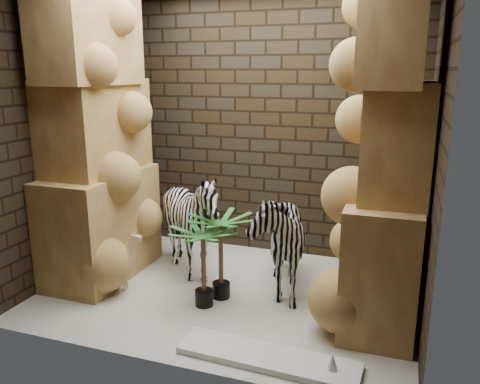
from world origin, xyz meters
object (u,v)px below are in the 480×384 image
at_px(giraffe_toy, 116,260).
at_px(palm_back, 204,267).
at_px(zebra_right, 275,229).
at_px(palm_front, 221,256).
at_px(zebra_left, 192,228).
at_px(surfboard, 268,358).

bearing_deg(giraffe_toy, palm_back, -13.77).
height_order(zebra_right, giraffe_toy, zebra_right).
height_order(palm_front, palm_back, palm_front).
xyz_separation_m(palm_front, palm_back, (-0.09, -0.20, -0.03)).
bearing_deg(zebra_left, giraffe_toy, -139.12).
bearing_deg(giraffe_toy, palm_front, -2.55).
bearing_deg(zebra_left, zebra_right, -3.97).
height_order(zebra_right, surfboard, zebra_right).
relative_size(zebra_right, surfboard, 0.92).
relative_size(giraffe_toy, palm_front, 0.75).
distance_m(zebra_left, palm_back, 0.69).
height_order(palm_front, surfboard, palm_front).
xyz_separation_m(zebra_left, palm_front, (0.46, -0.36, -0.11)).
xyz_separation_m(giraffe_toy, palm_back, (0.94, -0.03, 0.07)).
bearing_deg(surfboard, zebra_right, 105.34).
height_order(zebra_left, palm_front, zebra_left).
distance_m(palm_front, palm_back, 0.22).
height_order(giraffe_toy, palm_front, palm_front).
distance_m(zebra_left, giraffe_toy, 0.81).
distance_m(palm_front, surfboard, 1.17).
distance_m(zebra_right, zebra_left, 0.90).
xyz_separation_m(zebra_right, palm_back, (-0.52, -0.54, -0.25)).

